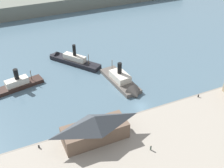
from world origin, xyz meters
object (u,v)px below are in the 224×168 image
object	(u,v)px
pedestrian_near_west_shed	(151,148)
mooring_post_center_east	(39,147)
ferry_shed_central_terminal	(95,128)
mooring_post_west	(198,96)
ferry_approaching_west	(70,59)
ferry_moored_east	(12,87)
ferry_mid_harbor	(124,83)

from	to	relation	value
pedestrian_near_west_shed	mooring_post_center_east	size ratio (longest dim) A/B	1.90
ferry_shed_central_terminal	pedestrian_near_west_shed	world-z (taller)	ferry_shed_central_terminal
mooring_post_west	ferry_approaching_west	xyz separation A→B (m)	(-32.33, 43.71, -0.23)
mooring_post_west	ferry_approaching_west	bearing A→B (deg)	126.49
pedestrian_near_west_shed	mooring_post_west	bearing A→B (deg)	26.95
pedestrian_near_west_shed	ferry_moored_east	bearing A→B (deg)	122.82
mooring_post_center_east	ferry_mid_harbor	xyz separation A→B (m)	(35.45, 18.69, -0.31)
ferry_shed_central_terminal	ferry_moored_east	world-z (taller)	ferry_shed_central_terminal
ferry_shed_central_terminal	ferry_approaching_west	size ratio (longest dim) A/B	0.80
mooring_post_center_east	ferry_approaching_west	xyz separation A→B (m)	(22.64, 44.33, -0.23)
mooring_post_center_east	ferry_shed_central_terminal	bearing A→B (deg)	-12.13
mooring_post_center_east	ferry_approaching_west	size ratio (longest dim) A/B	0.04
ferry_approaching_west	ferry_moored_east	bearing A→B (deg)	-156.78
ferry_shed_central_terminal	ferry_approaching_west	world-z (taller)	ferry_shed_central_terminal
pedestrian_near_west_shed	mooring_post_west	xyz separation A→B (m)	(27.48, 13.97, -0.33)
ferry_mid_harbor	mooring_post_west	bearing A→B (deg)	-42.77
mooring_post_center_east	ferry_approaching_west	distance (m)	49.78
mooring_post_center_east	ferry_moored_east	bearing A→B (deg)	94.61
mooring_post_west	ferry_moored_east	world-z (taller)	ferry_moored_east
mooring_post_west	ferry_moored_east	distance (m)	66.36
pedestrian_near_west_shed	ferry_mid_harbor	bearing A→B (deg)	76.05
mooring_post_west	ferry_mid_harbor	size ratio (longest dim) A/B	0.04
ferry_approaching_west	mooring_post_west	bearing A→B (deg)	-53.51
ferry_shed_central_terminal	mooring_post_west	world-z (taller)	ferry_shed_central_terminal
mooring_post_west	pedestrian_near_west_shed	bearing A→B (deg)	-153.05
mooring_post_center_east	ferry_moored_east	world-z (taller)	ferry_moored_east
mooring_post_west	ferry_approaching_west	distance (m)	54.36
ferry_shed_central_terminal	ferry_approaching_west	xyz separation A→B (m)	(7.29, 47.63, -4.04)
mooring_post_center_east	ferry_approaching_west	world-z (taller)	ferry_approaching_west
mooring_post_west	mooring_post_center_east	bearing A→B (deg)	-179.35
ferry_approaching_west	ferry_mid_harbor	bearing A→B (deg)	-63.47
pedestrian_near_west_shed	ferry_mid_harbor	world-z (taller)	ferry_mid_harbor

